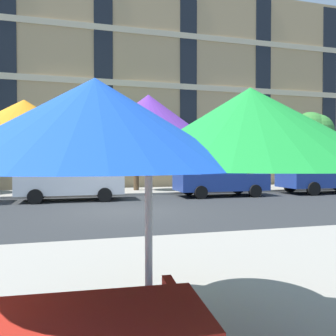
# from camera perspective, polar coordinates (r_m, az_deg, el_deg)

# --- Properties ---
(ground_plane) EXTENTS (120.00, 120.00, 0.00)m
(ground_plane) POSITION_cam_1_polar(r_m,az_deg,el_deg) (11.84, -7.23, -7.18)
(ground_plane) COLOR #2D3033
(sidewalk_far) EXTENTS (56.00, 3.60, 0.12)m
(sidewalk_far) POSITION_cam_1_polar(r_m,az_deg,el_deg) (18.55, -10.14, -3.95)
(sidewalk_far) COLOR #9E998E
(sidewalk_far) RESTS_ON ground
(apartment_building) EXTENTS (37.12, 12.08, 12.80)m
(apartment_building) POSITION_cam_1_polar(r_m,az_deg,el_deg) (27.05, -11.73, 11.15)
(apartment_building) COLOR tan
(apartment_building) RESTS_ON ground
(sedan_white) EXTENTS (4.40, 1.98, 1.78)m
(sedan_white) POSITION_cam_1_polar(r_m,az_deg,el_deg) (15.32, -15.70, -1.73)
(sedan_white) COLOR silver
(sedan_white) RESTS_ON ground
(sedan_blue) EXTENTS (4.40, 1.98, 1.78)m
(sedan_blue) POSITION_cam_1_polar(r_m,az_deg,el_deg) (16.74, 8.65, -1.45)
(sedan_blue) COLOR navy
(sedan_blue) RESTS_ON ground
(pickup_blue_midblock) EXTENTS (5.10, 2.12, 2.20)m
(pickup_blue_midblock) POSITION_cam_1_polar(r_m,az_deg,el_deg) (19.89, 24.50, -0.90)
(pickup_blue_midblock) COLOR navy
(pickup_blue_midblock) RESTS_ON ground
(street_tree_middle) EXTENTS (2.42, 2.07, 4.63)m
(street_tree_middle) POSITION_cam_1_polar(r_m,az_deg,el_deg) (18.45, -5.23, 6.89)
(street_tree_middle) COLOR #4C3823
(street_tree_middle) RESTS_ON ground
(street_tree_right) EXTENTS (2.53, 2.23, 4.71)m
(street_tree_right) POSITION_cam_1_polar(r_m,az_deg,el_deg) (22.72, 22.76, 5.68)
(street_tree_right) COLOR brown
(street_tree_right) RESTS_ON ground
(patio_umbrella) EXTENTS (3.37, 3.13, 2.24)m
(patio_umbrella) POSITION_cam_1_polar(r_m,az_deg,el_deg) (2.67, -3.27, 5.49)
(patio_umbrella) COLOR silver
(patio_umbrella) RESTS_ON ground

